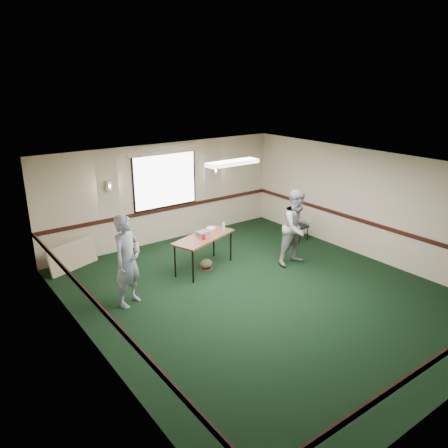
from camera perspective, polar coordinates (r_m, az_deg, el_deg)
ground at (r=9.38m, az=4.77°, el=-9.04°), size 8.00×8.00×0.00m
room_shell at (r=10.37m, az=-2.70°, el=3.17°), size 8.00×8.02×8.00m
folding_table at (r=10.22m, az=-2.65°, el=-1.94°), size 1.75×1.14×0.81m
projector at (r=10.27m, az=-2.81°, el=-1.21°), size 0.29×0.25×0.09m
game_console at (r=10.64m, az=-1.75°, el=-0.59°), size 0.26×0.24×0.05m
red_cup at (r=10.00m, az=-2.66°, el=-1.67°), size 0.08×0.08×0.13m
water_bottle at (r=10.52m, az=-0.06°, el=-0.36°), size 0.06×0.06×0.21m
duffel_bag at (r=10.46m, az=-2.36°, el=-5.22°), size 0.37×0.31×0.23m
cable_coil at (r=10.50m, az=-2.35°, el=-5.77°), size 0.37×0.37×0.01m
folded_table at (r=10.95m, az=-19.15°, el=-3.93°), size 1.28×0.63×0.66m
conference_chair at (r=12.34m, az=9.52°, el=0.18°), size 0.43×0.45×0.83m
person_left at (r=8.77m, az=-12.50°, el=-4.71°), size 0.81×0.72×1.87m
person_right at (r=10.58m, az=9.51°, el=-0.44°), size 0.91×0.71×1.86m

